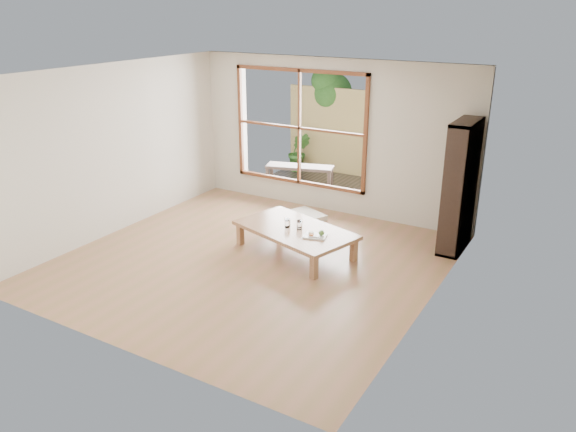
{
  "coord_description": "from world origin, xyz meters",
  "views": [
    {
      "loc": [
        4.06,
        -5.96,
        3.41
      ],
      "look_at": [
        0.26,
        0.55,
        0.55
      ],
      "focal_mm": 35.0,
      "sensor_mm": 36.0,
      "label": 1
    }
  ],
  "objects_px": {
    "bookshelf": "(460,187)",
    "garden_bench": "(300,169)",
    "food_tray": "(316,235)",
    "low_table": "(295,231)"
  },
  "relations": [
    {
      "from": "bookshelf",
      "to": "garden_bench",
      "type": "relative_size",
      "value": 1.4
    },
    {
      "from": "low_table",
      "to": "garden_bench",
      "type": "xyz_separation_m",
      "value": [
        -1.47,
        2.76,
        0.05
      ]
    },
    {
      "from": "bookshelf",
      "to": "garden_bench",
      "type": "distance_m",
      "value": 3.75
    },
    {
      "from": "low_table",
      "to": "bookshelf",
      "type": "xyz_separation_m",
      "value": [
        1.95,
        1.34,
        0.62
      ]
    },
    {
      "from": "food_tray",
      "to": "garden_bench",
      "type": "distance_m",
      "value": 3.44
    },
    {
      "from": "low_table",
      "to": "garden_bench",
      "type": "bearing_deg",
      "value": 134.73
    },
    {
      "from": "food_tray",
      "to": "garden_bench",
      "type": "bearing_deg",
      "value": 108.68
    },
    {
      "from": "bookshelf",
      "to": "food_tray",
      "type": "height_order",
      "value": "bookshelf"
    },
    {
      "from": "low_table",
      "to": "food_tray",
      "type": "distance_m",
      "value": 0.43
    },
    {
      "from": "low_table",
      "to": "garden_bench",
      "type": "distance_m",
      "value": 3.12
    }
  ]
}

